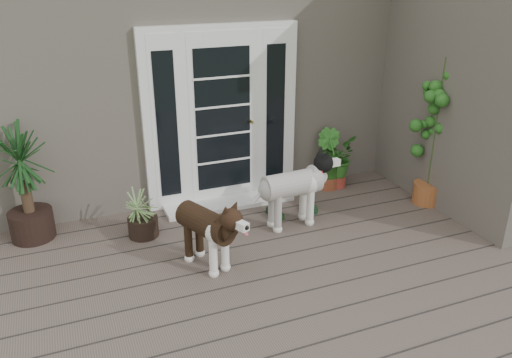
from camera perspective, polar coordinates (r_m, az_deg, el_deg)
name	(u,v)px	position (r m, az deg, el deg)	size (l,w,h in m)	color
deck	(320,293)	(4.92, 7.12, -12.49)	(6.20, 4.60, 0.12)	#6B5B4C
house_main	(192,58)	(8.09, -7.19, 13.19)	(7.40, 4.00, 3.10)	#665E54
house_wing	(496,85)	(6.85, 25.21, 9.47)	(1.60, 2.40, 3.10)	#665E54
door_unit	(222,117)	(6.19, -3.81, 6.95)	(1.90, 0.14, 2.15)	white
door_step	(229,202)	(6.39, -3.01, -2.61)	(1.60, 0.40, 0.05)	white
brindle_dog	(206,234)	(5.01, -5.57, -6.17)	(0.36, 0.84, 0.70)	#301E11
white_dog	(292,195)	(5.75, 4.01, -1.83)	(0.38, 0.90, 0.75)	white
spider_plant	(142,211)	(5.69, -12.59, -3.55)	(0.55, 0.55, 0.59)	#74935A
yucca	(24,185)	(5.89, -24.38, -0.59)	(0.87, 0.87, 1.26)	black
herb_a	(338,165)	(6.87, 9.08, 1.53)	(0.48, 0.48, 0.61)	#1F5719
herb_b	(329,167)	(6.81, 8.08, 1.33)	(0.39, 0.39, 0.59)	#175017
herb_c	(399,157)	(7.41, 15.60, 2.40)	(0.36, 0.36, 0.57)	#224C15
sapling	(436,131)	(6.45, 19.41, 5.04)	(0.55, 0.55, 1.87)	#234B15
clog_left	(275,213)	(6.07, 2.13, -3.78)	(0.15, 0.32, 0.10)	black
clog_right	(310,206)	(6.27, 6.07, -2.96)	(0.16, 0.33, 0.10)	#143218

